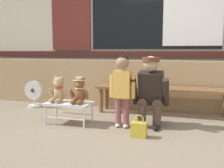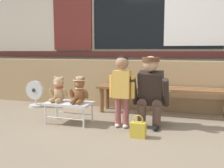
{
  "view_description": "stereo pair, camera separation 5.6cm",
  "coord_description": "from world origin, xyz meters",
  "px_view_note": "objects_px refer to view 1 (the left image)",
  "views": [
    {
      "loc": [
        0.68,
        -3.01,
        1.02
      ],
      "look_at": [
        -0.37,
        0.42,
        0.55
      ],
      "focal_mm": 40.86,
      "sensor_mm": 36.0,
      "label": 1
    },
    {
      "loc": [
        0.73,
        -2.99,
        1.02
      ],
      "look_at": [
        -0.37,
        0.42,
        0.55
      ],
      "focal_mm": 40.86,
      "sensor_mm": 36.0,
      "label": 2
    }
  ],
  "objects_px": {
    "wooden_bench_long": "(161,91)",
    "teddy_bear_with_hat": "(79,91)",
    "adult_crouching": "(151,91)",
    "child_standing": "(122,83)",
    "teddy_bear_plain": "(58,90)",
    "handbag_on_ground": "(139,129)",
    "small_display_bench": "(69,105)",
    "floor_fan": "(34,94)"
  },
  "relations": [
    {
      "from": "wooden_bench_long",
      "to": "floor_fan",
      "type": "bearing_deg",
      "value": -176.49
    },
    {
      "from": "teddy_bear_plain",
      "to": "floor_fan",
      "type": "bearing_deg",
      "value": 140.66
    },
    {
      "from": "teddy_bear_plain",
      "to": "child_standing",
      "type": "relative_size",
      "value": 0.38
    },
    {
      "from": "wooden_bench_long",
      "to": "teddy_bear_with_hat",
      "type": "height_order",
      "value": "teddy_bear_with_hat"
    },
    {
      "from": "small_display_bench",
      "to": "wooden_bench_long",
      "type": "bearing_deg",
      "value": 37.1
    },
    {
      "from": "child_standing",
      "to": "adult_crouching",
      "type": "height_order",
      "value": "child_standing"
    },
    {
      "from": "teddy_bear_with_hat",
      "to": "handbag_on_ground",
      "type": "height_order",
      "value": "teddy_bear_with_hat"
    },
    {
      "from": "small_display_bench",
      "to": "teddy_bear_with_hat",
      "type": "distance_m",
      "value": 0.26
    },
    {
      "from": "adult_crouching",
      "to": "wooden_bench_long",
      "type": "bearing_deg",
      "value": 85.04
    },
    {
      "from": "wooden_bench_long",
      "to": "handbag_on_ground",
      "type": "height_order",
      "value": "wooden_bench_long"
    },
    {
      "from": "child_standing",
      "to": "floor_fan",
      "type": "height_order",
      "value": "child_standing"
    },
    {
      "from": "child_standing",
      "to": "adult_crouching",
      "type": "bearing_deg",
      "value": 25.21
    },
    {
      "from": "adult_crouching",
      "to": "small_display_bench",
      "type": "bearing_deg",
      "value": -169.0
    },
    {
      "from": "wooden_bench_long",
      "to": "teddy_bear_plain",
      "type": "bearing_deg",
      "value": -146.37
    },
    {
      "from": "teddy_bear_plain",
      "to": "handbag_on_ground",
      "type": "relative_size",
      "value": 1.34
    },
    {
      "from": "child_standing",
      "to": "floor_fan",
      "type": "distance_m",
      "value": 2.0
    },
    {
      "from": "small_display_bench",
      "to": "handbag_on_ground",
      "type": "relative_size",
      "value": 2.35
    },
    {
      "from": "child_standing",
      "to": "handbag_on_ground",
      "type": "xyz_separation_m",
      "value": [
        0.3,
        -0.34,
        -0.5
      ]
    },
    {
      "from": "child_standing",
      "to": "teddy_bear_plain",
      "type": "bearing_deg",
      "value": -177.09
    },
    {
      "from": "small_display_bench",
      "to": "teddy_bear_plain",
      "type": "height_order",
      "value": "teddy_bear_plain"
    },
    {
      "from": "small_display_bench",
      "to": "child_standing",
      "type": "distance_m",
      "value": 0.83
    },
    {
      "from": "teddy_bear_with_hat",
      "to": "floor_fan",
      "type": "relative_size",
      "value": 0.76
    },
    {
      "from": "wooden_bench_long",
      "to": "adult_crouching",
      "type": "height_order",
      "value": "adult_crouching"
    },
    {
      "from": "child_standing",
      "to": "adult_crouching",
      "type": "xyz_separation_m",
      "value": [
        0.36,
        0.17,
        -0.11
      ]
    },
    {
      "from": "small_display_bench",
      "to": "teddy_bear_plain",
      "type": "distance_m",
      "value": 0.25
    },
    {
      "from": "small_display_bench",
      "to": "floor_fan",
      "type": "height_order",
      "value": "floor_fan"
    },
    {
      "from": "wooden_bench_long",
      "to": "adult_crouching",
      "type": "bearing_deg",
      "value": -94.96
    },
    {
      "from": "teddy_bear_plain",
      "to": "floor_fan",
      "type": "xyz_separation_m",
      "value": [
        -0.92,
        0.75,
        -0.23
      ]
    },
    {
      "from": "teddy_bear_with_hat",
      "to": "adult_crouching",
      "type": "height_order",
      "value": "adult_crouching"
    },
    {
      "from": "wooden_bench_long",
      "to": "handbag_on_ground",
      "type": "distance_m",
      "value": 1.22
    },
    {
      "from": "wooden_bench_long",
      "to": "child_standing",
      "type": "bearing_deg",
      "value": -116.4
    },
    {
      "from": "small_display_bench",
      "to": "teddy_bear_with_hat",
      "type": "relative_size",
      "value": 1.76
    },
    {
      "from": "small_display_bench",
      "to": "handbag_on_ground",
      "type": "distance_m",
      "value": 1.11
    },
    {
      "from": "wooden_bench_long",
      "to": "teddy_bear_plain",
      "type": "xyz_separation_m",
      "value": [
        -1.34,
        -0.89,
        0.09
      ]
    },
    {
      "from": "child_standing",
      "to": "wooden_bench_long",
      "type": "bearing_deg",
      "value": 63.6
    },
    {
      "from": "teddy_bear_with_hat",
      "to": "floor_fan",
      "type": "bearing_deg",
      "value": 148.72
    },
    {
      "from": "teddy_bear_plain",
      "to": "wooden_bench_long",
      "type": "bearing_deg",
      "value": 33.63
    },
    {
      "from": "wooden_bench_long",
      "to": "child_standing",
      "type": "xyz_separation_m",
      "value": [
        -0.42,
        -0.84,
        0.22
      ]
    },
    {
      "from": "child_standing",
      "to": "small_display_bench",
      "type": "bearing_deg",
      "value": -176.37
    },
    {
      "from": "wooden_bench_long",
      "to": "teddy_bear_plain",
      "type": "height_order",
      "value": "teddy_bear_plain"
    },
    {
      "from": "child_standing",
      "to": "adult_crouching",
      "type": "distance_m",
      "value": 0.41
    },
    {
      "from": "small_display_bench",
      "to": "floor_fan",
      "type": "xyz_separation_m",
      "value": [
        -1.08,
        0.75,
        -0.03
      ]
    }
  ]
}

